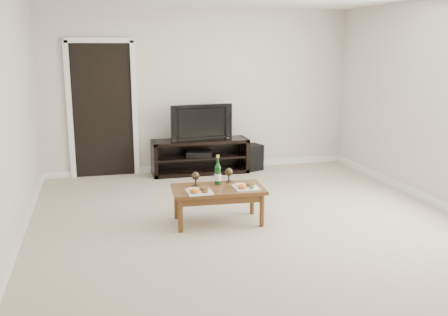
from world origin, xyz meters
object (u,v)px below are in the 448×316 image
(subwoofer, at_px, (252,157))
(coffee_table, at_px, (218,205))
(television, at_px, (200,122))
(media_console, at_px, (200,156))

(subwoofer, xyz_separation_m, coffee_table, (-1.16, -2.34, -0.00))
(television, bearing_deg, coffee_table, -102.53)
(television, relative_size, subwoofer, 2.34)
(television, bearing_deg, media_console, 0.00)
(subwoofer, bearing_deg, media_console, 163.68)
(media_console, relative_size, television, 1.54)
(media_console, xyz_separation_m, subwoofer, (0.88, 0.01, -0.06))
(television, relative_size, coffee_table, 0.95)
(media_console, height_order, subwoofer, media_console)
(television, distance_m, coffee_table, 2.43)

